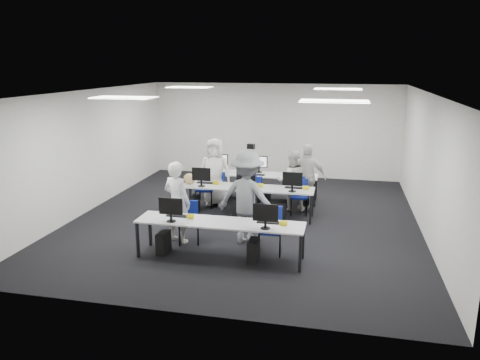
% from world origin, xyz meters
% --- Properties ---
extents(room, '(9.00, 9.02, 3.00)m').
position_xyz_m(room, '(0.00, 0.00, 1.50)').
color(room, black).
rests_on(room, ground).
extents(ceiling_panels, '(5.20, 4.60, 0.02)m').
position_xyz_m(ceiling_panels, '(0.00, 0.00, 2.98)').
color(ceiling_panels, white).
rests_on(ceiling_panels, room).
extents(desk_front, '(3.20, 0.70, 0.73)m').
position_xyz_m(desk_front, '(0.00, -2.40, 0.68)').
color(desk_front, '#AAACAE').
rests_on(desk_front, ground).
extents(desk_mid, '(3.20, 0.70, 0.73)m').
position_xyz_m(desk_mid, '(0.00, 0.20, 0.68)').
color(desk_mid, '#AAACAE').
rests_on(desk_mid, ground).
extents(desk_back, '(3.20, 0.70, 0.73)m').
position_xyz_m(desk_back, '(0.00, 1.60, 0.68)').
color(desk_back, '#AAACAE').
rests_on(desk_back, ground).
extents(equipment_front, '(2.51, 0.41, 1.19)m').
position_xyz_m(equipment_front, '(-0.19, -2.42, 0.36)').
color(equipment_front, '#0C389C').
rests_on(equipment_front, desk_front).
extents(equipment_mid, '(2.91, 0.41, 1.19)m').
position_xyz_m(equipment_mid, '(-0.19, 0.18, 0.36)').
color(equipment_mid, white).
rests_on(equipment_mid, desk_mid).
extents(equipment_back, '(2.91, 0.41, 1.19)m').
position_xyz_m(equipment_back, '(0.19, 1.62, 0.36)').
color(equipment_back, white).
rests_on(equipment_back, desk_back).
extents(chair_0, '(0.53, 0.55, 0.85)m').
position_xyz_m(chair_0, '(-0.84, -1.74, 0.27)').
color(chair_0, navy).
rests_on(chair_0, ground).
extents(chair_1, '(0.48, 0.51, 0.90)m').
position_xyz_m(chair_1, '(0.90, -1.93, 0.29)').
color(chair_1, navy).
rests_on(chair_1, ground).
extents(chair_2, '(0.52, 0.55, 0.91)m').
position_xyz_m(chair_2, '(-1.24, 0.73, 0.29)').
color(chair_2, navy).
rests_on(chair_2, ground).
extents(chair_3, '(0.55, 0.58, 0.89)m').
position_xyz_m(chair_3, '(-0.05, 0.67, 0.28)').
color(chair_3, navy).
rests_on(chair_3, ground).
extents(chair_4, '(0.43, 0.47, 0.84)m').
position_xyz_m(chair_4, '(1.22, 0.66, 0.26)').
color(chair_4, navy).
rests_on(chair_4, ground).
extents(chair_5, '(0.43, 0.47, 0.88)m').
position_xyz_m(chair_5, '(-0.96, 1.14, 0.28)').
color(chair_5, navy).
rests_on(chair_5, ground).
extents(chair_6, '(0.48, 0.51, 0.81)m').
position_xyz_m(chair_6, '(0.00, 1.10, 0.26)').
color(chair_6, navy).
rests_on(chair_6, ground).
extents(chair_7, '(0.45, 0.49, 0.90)m').
position_xyz_m(chair_7, '(1.12, 1.00, 0.29)').
color(chair_7, navy).
rests_on(chair_7, ground).
extents(handbag, '(0.36, 0.27, 0.26)m').
position_xyz_m(handbag, '(-1.45, 0.17, 0.86)').
color(handbag, tan).
rests_on(handbag, desk_mid).
extents(student_0, '(0.72, 0.59, 1.71)m').
position_xyz_m(student_0, '(-1.07, -1.76, 0.86)').
color(student_0, beige).
rests_on(student_0, ground).
extents(student_1, '(0.90, 0.80, 1.55)m').
position_xyz_m(student_1, '(0.98, 0.88, 0.77)').
color(student_1, beige).
rests_on(student_1, ground).
extents(student_2, '(0.86, 0.56, 1.76)m').
position_xyz_m(student_2, '(-1.01, 0.92, 0.88)').
color(student_2, beige).
rests_on(student_2, ground).
extents(student_3, '(0.99, 0.42, 1.69)m').
position_xyz_m(student_3, '(1.33, 1.08, 0.84)').
color(student_3, beige).
rests_on(student_3, ground).
extents(photographer, '(1.37, 0.97, 1.94)m').
position_xyz_m(photographer, '(0.35, -1.52, 0.97)').
color(photographer, slate).
rests_on(photographer, ground).
extents(dslr_camera, '(0.17, 0.21, 0.10)m').
position_xyz_m(dslr_camera, '(0.38, -1.34, 2.00)').
color(dslr_camera, black).
rests_on(dslr_camera, photographer).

